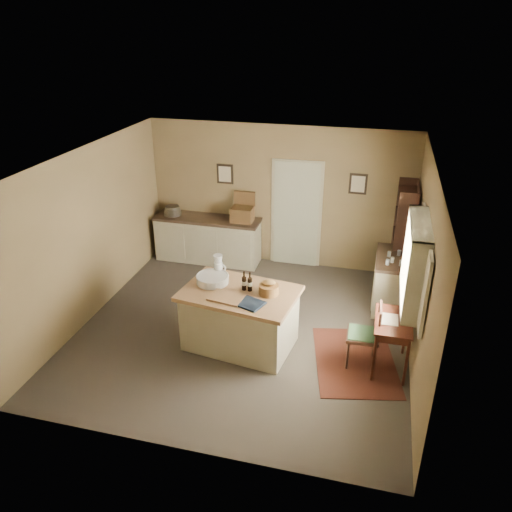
{
  "coord_description": "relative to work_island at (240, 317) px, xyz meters",
  "views": [
    {
      "loc": [
        1.8,
        -6.31,
        4.44
      ],
      "look_at": [
        0.12,
        0.29,
        1.15
      ],
      "focal_mm": 35.0,
      "sensor_mm": 36.0,
      "label": 1
    }
  ],
  "objects": [
    {
      "name": "right_cabinet",
      "position": [
        2.15,
        1.71,
        -0.02
      ],
      "size": [
        0.6,
        1.08,
        0.99
      ],
      "color": "beige",
      "rests_on": "ground"
    },
    {
      "name": "rug",
      "position": [
        1.7,
        0.01,
        -0.48
      ],
      "size": [
        1.41,
        1.79,
        0.01
      ],
      "primitive_type": "cube",
      "rotation": [
        0.0,
        0.0,
        0.21
      ],
      "color": "#431B0E",
      "rests_on": "ground"
    },
    {
      "name": "ceiling",
      "position": [
        -0.05,
        0.4,
        2.22
      ],
      "size": [
        5.0,
        5.0,
        0.0
      ],
      "primitive_type": "plane",
      "color": "silver",
      "rests_on": "wall_back"
    },
    {
      "name": "sideboard",
      "position": [
        -1.39,
        2.6,
        -0.0
      ],
      "size": [
        2.08,
        0.59,
        1.18
      ],
      "color": "beige",
      "rests_on": "ground"
    },
    {
      "name": "writing_desk",
      "position": [
        2.15,
        0.01,
        0.18
      ],
      "size": [
        0.49,
        0.81,
        0.82
      ],
      "color": "#38170F",
      "rests_on": "ground"
    },
    {
      "name": "wall_left",
      "position": [
        -2.55,
        0.4,
        0.87
      ],
      "size": [
        0.1,
        5.0,
        2.7
      ],
      "primitive_type": "cube",
      "color": "olive",
      "rests_on": "ground"
    },
    {
      "name": "wall_back",
      "position": [
        -0.05,
        2.9,
        0.87
      ],
      "size": [
        5.0,
        0.1,
        2.7
      ],
      "primitive_type": "cube",
      "color": "olive",
      "rests_on": "ground"
    },
    {
      "name": "work_island",
      "position": [
        0.0,
        0.0,
        0.0
      ],
      "size": [
        1.75,
        1.27,
        1.2
      ],
      "rotation": [
        0.0,
        0.0,
        -0.14
      ],
      "color": "beige",
      "rests_on": "ground"
    },
    {
      "name": "ground",
      "position": [
        -0.05,
        0.4,
        -0.48
      ],
      "size": [
        5.0,
        5.0,
        0.0
      ],
      "primitive_type": "plane",
      "color": "#4E463B",
      "rests_on": "ground"
    },
    {
      "name": "framed_prints",
      "position": [
        0.15,
        2.88,
        1.24
      ],
      "size": [
        2.82,
        0.02,
        0.38
      ],
      "color": "black",
      "rests_on": "ground"
    },
    {
      "name": "door",
      "position": [
        0.3,
        2.87,
        0.57
      ],
      "size": [
        0.97,
        0.06,
        2.11
      ],
      "primitive_type": "cube",
      "color": "beige",
      "rests_on": "ground"
    },
    {
      "name": "window",
      "position": [
        2.37,
        0.2,
        1.07
      ],
      "size": [
        0.25,
        1.99,
        1.12
      ],
      "color": "beige",
      "rests_on": "ground"
    },
    {
      "name": "wall_front",
      "position": [
        -0.05,
        -2.1,
        0.87
      ],
      "size": [
        5.0,
        0.1,
        2.7
      ],
      "primitive_type": "cube",
      "color": "olive",
      "rests_on": "ground"
    },
    {
      "name": "shelving_unit",
      "position": [
        2.3,
        2.37,
        0.48
      ],
      "size": [
        0.33,
        0.87,
        1.92
      ],
      "color": "black",
      "rests_on": "ground"
    },
    {
      "name": "wall_right",
      "position": [
        2.45,
        0.4,
        0.87
      ],
      "size": [
        0.1,
        5.0,
        2.7
      ],
      "primitive_type": "cube",
      "color": "olive",
      "rests_on": "ground"
    },
    {
      "name": "desk_chair",
      "position": [
        1.77,
        -0.01,
        -0.01
      ],
      "size": [
        0.45,
        0.45,
        0.93
      ],
      "primitive_type": null,
      "rotation": [
        0.0,
        0.0,
        0.03
      ],
      "color": "black",
      "rests_on": "ground"
    }
  ]
}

